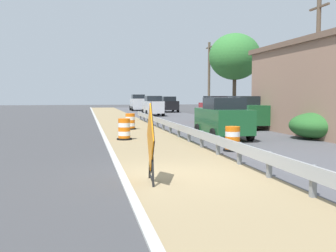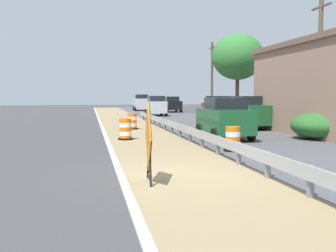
% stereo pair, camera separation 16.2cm
% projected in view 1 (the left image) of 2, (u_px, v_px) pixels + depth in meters
% --- Properties ---
extents(ground_plane, '(160.00, 160.00, 0.00)m').
position_uv_depth(ground_plane, '(172.00, 176.00, 10.79)').
color(ground_plane, '#3D3D3F').
extents(median_dirt_strip, '(3.86, 120.00, 0.01)m').
position_uv_depth(median_dirt_strip, '(198.00, 175.00, 10.94)').
color(median_dirt_strip, '#8E7A56').
rests_on(median_dirt_strip, ground).
extents(curb_near_edge, '(0.20, 120.00, 0.11)m').
position_uv_depth(curb_near_edge, '(123.00, 178.00, 10.53)').
color(curb_near_edge, '#ADADA8').
rests_on(curb_near_edge, ground).
extents(guardrail_median, '(0.18, 43.78, 0.71)m').
position_uv_depth(guardrail_median, '(216.00, 141.00, 14.64)').
color(guardrail_median, '#999EA3').
rests_on(guardrail_median, ground).
extents(warning_sign_diamond, '(0.16, 1.79, 2.04)m').
position_uv_depth(warning_sign_diamond, '(151.00, 140.00, 9.97)').
color(warning_sign_diamond, black).
rests_on(warning_sign_diamond, ground).
extents(traffic_barrel_nearest, '(0.72, 0.72, 0.96)m').
position_uv_depth(traffic_barrel_nearest, '(232.00, 140.00, 15.66)').
color(traffic_barrel_nearest, orange).
rests_on(traffic_barrel_nearest, ground).
extents(traffic_barrel_close, '(0.74, 0.74, 1.04)m').
position_uv_depth(traffic_barrel_close, '(124.00, 130.00, 19.60)').
color(traffic_barrel_close, orange).
rests_on(traffic_barrel_close, ground).
extents(traffic_barrel_mid, '(0.74, 0.74, 1.01)m').
position_uv_depth(traffic_barrel_mid, '(130.00, 122.00, 25.53)').
color(traffic_barrel_mid, orange).
rests_on(traffic_barrel_mid, ground).
extents(car_lead_near_lane, '(2.11, 4.41, 2.05)m').
position_uv_depth(car_lead_near_lane, '(223.00, 118.00, 20.19)').
color(car_lead_near_lane, '#195128').
rests_on(car_lead_near_lane, ground).
extents(car_trailing_near_lane, '(2.16, 4.63, 2.10)m').
position_uv_depth(car_trailing_near_lane, '(218.00, 109.00, 32.13)').
color(car_trailing_near_lane, maroon).
rests_on(car_trailing_near_lane, ground).
extents(car_lead_far_lane, '(2.09, 4.08, 2.25)m').
position_uv_depth(car_lead_far_lane, '(138.00, 103.00, 55.83)').
color(car_lead_far_lane, silver).
rests_on(car_lead_far_lane, ground).
extents(car_mid_far_lane, '(2.01, 4.47, 1.99)m').
position_uv_depth(car_mid_far_lane, '(169.00, 104.00, 51.52)').
color(car_mid_far_lane, black).
rests_on(car_mid_far_lane, ground).
extents(car_trailing_far_lane, '(1.96, 4.52, 2.09)m').
position_uv_depth(car_trailing_far_lane, '(153.00, 106.00, 42.44)').
color(car_trailing_far_lane, silver).
rests_on(car_trailing_far_lane, ground).
extents(car_distant_a, '(2.05, 4.74, 2.11)m').
position_uv_depth(car_distant_a, '(245.00, 112.00, 26.44)').
color(car_distant_a, '#195128').
rests_on(car_distant_a, ground).
extents(utility_pole_near, '(0.24, 1.80, 7.44)m').
position_uv_depth(utility_pole_near, '(317.00, 64.00, 22.01)').
color(utility_pole_near, brown).
rests_on(utility_pole_near, ground).
extents(utility_pole_mid, '(0.24, 1.80, 7.35)m').
position_uv_depth(utility_pole_mid, '(209.00, 78.00, 39.70)').
color(utility_pole_mid, brown).
rests_on(utility_pole_mid, ground).
extents(bush_roadside, '(2.84, 2.84, 1.33)m').
position_uv_depth(bush_roadside, '(318.00, 126.00, 19.95)').
color(bush_roadside, '#286028').
rests_on(bush_roadside, ground).
extents(tree_roadside, '(4.95, 4.95, 8.10)m').
position_uv_depth(tree_roadside, '(235.00, 57.00, 38.71)').
color(tree_roadside, '#4C3D2D').
rests_on(tree_roadside, ground).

